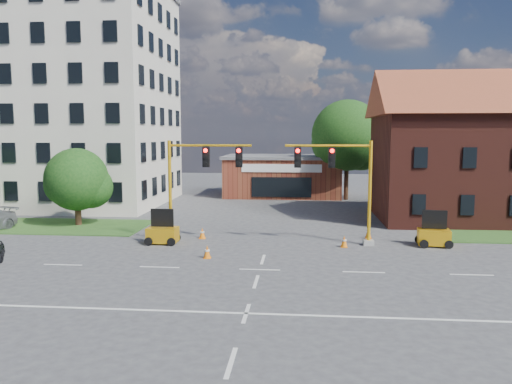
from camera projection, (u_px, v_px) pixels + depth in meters
ground at (260, 270)px, 24.30m from camera, size 120.00×120.00×0.00m
lane_markings at (254, 288)px, 21.34m from camera, size 60.00×36.00×0.01m
office_block at (66, 94)px, 46.59m from camera, size 18.40×15.40×20.60m
brick_shop at (283, 175)px, 53.72m from camera, size 12.40×8.40×4.30m
tree_large at (351, 138)px, 49.76m from camera, size 7.45×7.09×10.00m
tree_nw_front at (80, 181)px, 35.64m from camera, size 4.70×4.48×5.60m
signal_mast_west at (196, 178)px, 30.18m from camera, size 5.30×0.60×6.20m
signal_mast_east at (342, 179)px, 29.39m from camera, size 5.30×0.60×6.20m
trailer_west at (163, 233)px, 30.03m from camera, size 1.80×1.22×2.03m
trailer_east at (434, 235)px, 29.35m from camera, size 1.92×1.40×2.05m
cone_a at (207, 252)px, 26.51m from camera, size 0.40×0.40×0.70m
cone_b at (202, 233)px, 31.50m from camera, size 0.40×0.40×0.70m
cone_c at (344, 242)px, 29.08m from camera, size 0.40×0.40×0.70m
cone_d at (368, 233)px, 31.54m from camera, size 0.40×0.40×0.70m
pickup_white at (419, 213)px, 37.35m from camera, size 5.70×3.90×1.45m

